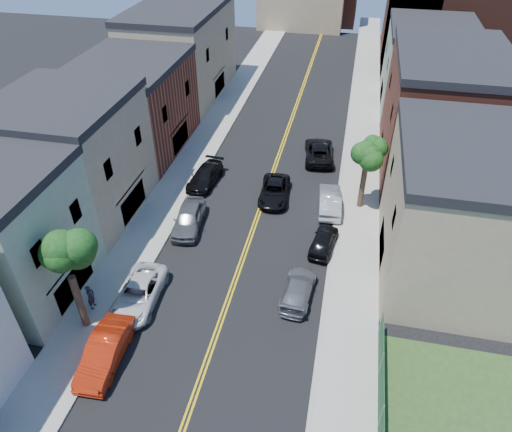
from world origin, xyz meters
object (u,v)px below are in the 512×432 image
Objects in this scene: grey_car_right at (298,289)px; black_suv_lane at (274,191)px; dark_car_right_far at (319,151)px; silver_car_right at (330,201)px; black_car_right at (324,241)px; black_car_left at (205,176)px; pedestrian_left at (91,297)px; white_pickup at (139,293)px; grey_car_left at (189,218)px; red_sedan at (105,352)px.

grey_car_right is 0.91× the size of black_suv_lane.
silver_car_right is at bearing 94.59° from dark_car_right_far.
black_car_right is 13.14m from dark_car_right_far.
black_car_left is at bearing -13.28° from silver_car_right.
pedestrian_left is at bearing -93.95° from black_car_left.
white_pickup is at bearing -84.26° from black_car_left.
dark_car_right_far reaches higher than grey_car_right.
black_car_left is 6.41m from black_suv_lane.
black_car_right is at bearing -61.12° from pedestrian_left.
dark_car_right_far reaches higher than black_car_right.
grey_car_right is 11.31m from black_suv_lane.
grey_car_left is 9.77m from pedestrian_left.
white_pickup is 1.07× the size of black_car_left.
dark_car_right_far is 1.12× the size of black_suv_lane.
black_car_right is 16.28m from pedestrian_left.
black_car_left is at bearing 89.35° from grey_car_left.
grey_car_right is at bearing -37.03° from grey_car_left.
red_sedan is at bearing 52.31° from silver_car_right.
grey_car_left reaches higher than dark_car_right_far.
pedestrian_left is at bearing 20.81° from grey_car_right.
red_sedan is at bearing -92.49° from white_pickup.
silver_car_right is at bearing -48.69° from pedestrian_left.
red_sedan is 4.34m from pedestrian_left.
black_car_left is 15.30m from grey_car_right.
black_suv_lane reaches higher than black_car_right.
dark_car_right_far reaches higher than black_suv_lane.
white_pickup reaches higher than black_suv_lane.
black_car_right is at bearing -25.03° from black_car_left.
silver_car_right is (11.00, 17.34, -0.02)m from red_sedan.
pedestrian_left is at bearing -125.47° from black_suv_lane.
black_car_left is at bearing 87.51° from white_pickup.
black_car_left reaches higher than black_car_right.
black_car_right is at bearing -53.89° from black_suv_lane.
grey_car_left is 1.01× the size of black_suv_lane.
black_suv_lane is (-2.96, -7.44, -0.08)m from dark_car_right_far.
pedestrian_left is at bearing -115.76° from grey_car_left.
silver_car_right reaches higher than grey_car_right.
black_car_left is 1.09× the size of grey_car_right.
pedestrian_left is (-11.93, -21.92, 0.26)m from dark_car_right_far.
black_car_left is at bearing 167.74° from black_suv_lane.
dark_car_right_far is (-0.55, 18.19, 0.12)m from grey_car_right.
grey_car_left reaches higher than black_car_left.
red_sedan is at bearing 56.13° from black_car_right.
red_sedan is 27.01m from dark_car_right_far.
dark_car_right_far is (9.30, 25.36, -0.04)m from red_sedan.
grey_car_right is 18.20m from dark_car_right_far.
white_pickup is 0.95× the size of dark_car_right_far.
silver_car_right is (11.00, 12.74, 0.06)m from white_pickup.
silver_car_right is 0.87× the size of dark_car_right_far.
silver_car_right reaches higher than dark_car_right_far.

